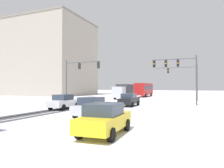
{
  "coord_description": "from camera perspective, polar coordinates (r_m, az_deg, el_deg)",
  "views": [
    {
      "loc": [
        9.41,
        -4.08,
        2.45
      ],
      "look_at": [
        0.0,
        18.4,
        2.8
      ],
      "focal_mm": 33.29,
      "sensor_mm": 36.0,
      "label": 1
    }
  ],
  "objects": [
    {
      "name": "wheel_track_left_lane",
      "position": [
        21.52,
        -13.65,
        -7.32
      ],
      "size": [
        0.74,
        28.91,
        0.01
      ],
      "primitive_type": "cube",
      "color": "#424247",
      "rests_on": "ground"
    },
    {
      "name": "wheel_track_right_lane",
      "position": [
        22.72,
        -17.63,
        -6.96
      ],
      "size": [
        1.08,
        28.91,
        0.01
      ],
      "primitive_type": "cube",
      "color": "#424247",
      "rests_on": "ground"
    },
    {
      "name": "wheel_track_center",
      "position": [
        22.21,
        -16.04,
        -7.11
      ],
      "size": [
        1.11,
        28.91,
        0.01
      ],
      "primitive_type": "cube",
      "color": "#424247",
      "rests_on": "ground"
    },
    {
      "name": "sidewalk_kerb_right",
      "position": [
        16.12,
        26.87,
        -9.25
      ],
      "size": [
        4.0,
        28.91,
        0.12
      ],
      "primitive_type": "cube",
      "color": "white",
      "rests_on": "ground"
    },
    {
      "name": "traffic_signal_near_right",
      "position": [
        28.4,
        17.65,
        3.92
      ],
      "size": [
        5.66,
        0.7,
        6.5
      ],
      "color": "#47474C",
      "rests_on": "ground"
    },
    {
      "name": "traffic_signal_near_left",
      "position": [
        31.28,
        -9.41,
        3.18
      ],
      "size": [
        5.74,
        0.47,
        6.5
      ],
      "color": "#47474C",
      "rests_on": "ground"
    },
    {
      "name": "traffic_signal_far_right",
      "position": [
        40.53,
        19.37,
        2.13
      ],
      "size": [
        7.39,
        0.38,
        6.5
      ],
      "color": "#47474C",
      "rests_on": "ground"
    },
    {
      "name": "car_black_lead",
      "position": [
        26.72,
        4.72,
        -4.32
      ],
      "size": [
        1.85,
        4.11,
        1.62
      ],
      "color": "black",
      "rests_on": "ground"
    },
    {
      "name": "car_white_second",
      "position": [
        23.73,
        -13.15,
        -4.75
      ],
      "size": [
        1.91,
        4.14,
        1.62
      ],
      "color": "silver",
      "rests_on": "ground"
    },
    {
      "name": "car_silver_third",
      "position": [
        17.12,
        -5.52,
        -6.29
      ],
      "size": [
        1.9,
        4.13,
        1.62
      ],
      "color": "#B7BABF",
      "rests_on": "ground"
    },
    {
      "name": "car_yellow_cab_fourth",
      "position": [
        10.81,
        -2.0,
        -9.5
      ],
      "size": [
        2.01,
        4.19,
        1.62
      ],
      "color": "yellow",
      "rests_on": "ground"
    },
    {
      "name": "bus_oncoming",
      "position": [
        53.76,
        8.82,
        -1.3
      ],
      "size": [
        2.89,
        11.06,
        3.38
      ],
      "color": "#B21E1E",
      "rests_on": "ground"
    },
    {
      "name": "box_truck_delivery",
      "position": [
        42.82,
        3.21,
        -1.92
      ],
      "size": [
        2.33,
        7.41,
        3.02
      ],
      "color": "#B7BABF",
      "rests_on": "ground"
    },
    {
      "name": "office_building_far_left_block",
      "position": [
        68.44,
        -18.22,
        6.53
      ],
      "size": [
        28.16,
        19.58,
        22.32
      ],
      "color": "#A89E8E",
      "rests_on": "ground"
    }
  ]
}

